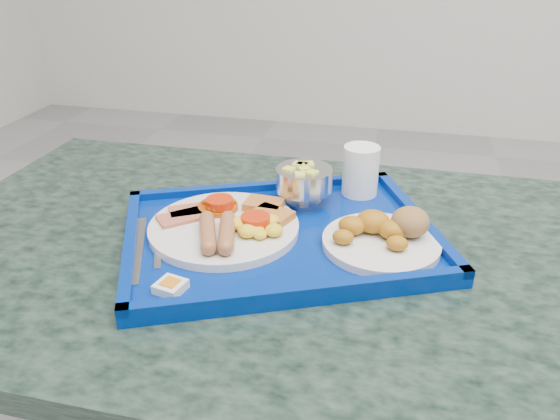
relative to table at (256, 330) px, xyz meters
name	(u,v)px	position (x,y,z in m)	size (l,w,h in m)	color
table	(256,330)	(0.00, 0.00, 0.00)	(1.09, 0.72, 0.68)	slate
tray	(280,236)	(0.04, 0.01, 0.18)	(0.57, 0.50, 0.03)	navy
main_plate	(229,225)	(-0.04, -0.01, 0.20)	(0.23, 0.23, 0.04)	silver
bread_plate	(385,234)	(0.20, 0.01, 0.21)	(0.17, 0.17, 0.06)	silver
fruit_bowl	(304,180)	(0.05, 0.12, 0.23)	(0.10, 0.10, 0.07)	silver
juice_cup	(361,169)	(0.14, 0.18, 0.24)	(0.06, 0.06, 0.09)	white
spoon	(187,230)	(-0.10, -0.02, 0.19)	(0.08, 0.16, 0.01)	silver
knife	(139,249)	(-0.15, -0.09, 0.19)	(0.01, 0.19, 0.00)	silver
jam_packet	(171,286)	(-0.06, -0.17, 0.20)	(0.04, 0.04, 0.01)	white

